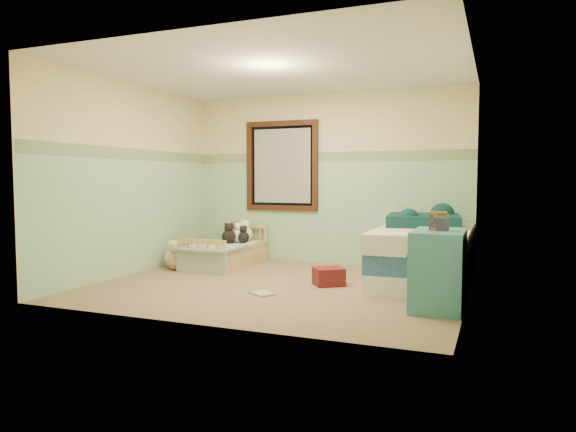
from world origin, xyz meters
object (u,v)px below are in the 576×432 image
at_px(plush_floor_cream, 174,258).
at_px(red_pillow, 329,276).
at_px(dresser, 438,270).
at_px(twin_bed_frame, 424,273).
at_px(toddler_bed_frame, 227,259).
at_px(plush_floor_tan, 176,261).
at_px(floor_book, 262,294).

xyz_separation_m(plush_floor_cream, red_pillow, (2.41, -0.38, -0.03)).
xyz_separation_m(dresser, red_pillow, (-1.31, 0.67, -0.28)).
bearing_deg(plush_floor_cream, twin_bed_frame, 4.29).
bearing_deg(toddler_bed_frame, red_pillow, -24.55).
xyz_separation_m(plush_floor_cream, plush_floor_tan, (0.15, -0.16, -0.01)).
relative_size(toddler_bed_frame, twin_bed_frame, 0.67).
bearing_deg(plush_floor_cream, floor_book, -30.87).
xyz_separation_m(plush_floor_tan, floor_book, (1.75, -0.98, -0.11)).
height_order(plush_floor_cream, plush_floor_tan, plush_floor_cream).
bearing_deg(floor_book, red_pillow, 86.50).
distance_m(plush_floor_cream, floor_book, 2.22).
relative_size(toddler_bed_frame, plush_floor_tan, 5.59).
xyz_separation_m(toddler_bed_frame, dresser, (3.12, -1.50, 0.29)).
xyz_separation_m(plush_floor_cream, dresser, (3.73, -1.05, 0.25)).
bearing_deg(plush_floor_tan, plush_floor_cream, 132.75).
xyz_separation_m(dresser, floor_book, (-1.83, -0.08, -0.37)).
distance_m(plush_floor_tan, floor_book, 2.01).
relative_size(twin_bed_frame, floor_book, 8.52).
relative_size(toddler_bed_frame, dresser, 1.83).
height_order(toddler_bed_frame, twin_bed_frame, twin_bed_frame).
bearing_deg(floor_book, plush_floor_tan, -178.33).
xyz_separation_m(plush_floor_cream, twin_bed_frame, (3.42, 0.26, -0.02)).
bearing_deg(plush_floor_cream, plush_floor_tan, -47.25).
distance_m(plush_floor_tan, red_pillow, 2.28).
bearing_deg(toddler_bed_frame, floor_book, -50.77).
bearing_deg(toddler_bed_frame, twin_bed_frame, -3.87).
height_order(twin_bed_frame, red_pillow, twin_bed_frame).
bearing_deg(red_pillow, plush_floor_cream, 171.09).
bearing_deg(floor_book, dresser, 33.40).
bearing_deg(toddler_bed_frame, plush_floor_cream, -143.56).
bearing_deg(red_pillow, dresser, -27.17).
bearing_deg(twin_bed_frame, plush_floor_cream, -175.71).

